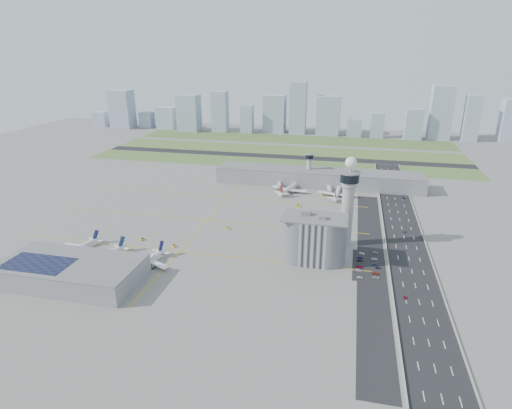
% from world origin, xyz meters
% --- Properties ---
extents(ground, '(1000.00, 1000.00, 0.00)m').
position_xyz_m(ground, '(0.00, 0.00, 0.00)').
color(ground, gray).
extents(grass_strip_0, '(480.00, 50.00, 0.08)m').
position_xyz_m(grass_strip_0, '(-20.00, 225.00, 0.04)').
color(grass_strip_0, '#4C7035').
rests_on(grass_strip_0, ground).
extents(grass_strip_1, '(480.00, 60.00, 0.08)m').
position_xyz_m(grass_strip_1, '(-20.00, 300.00, 0.04)').
color(grass_strip_1, '#536F34').
rests_on(grass_strip_1, ground).
extents(grass_strip_2, '(480.00, 70.00, 0.08)m').
position_xyz_m(grass_strip_2, '(-20.00, 380.00, 0.04)').
color(grass_strip_2, '#4F6F34').
rests_on(grass_strip_2, ground).
extents(runway, '(480.00, 22.00, 0.10)m').
position_xyz_m(runway, '(-20.00, 262.00, 0.06)').
color(runway, black).
rests_on(runway, ground).
extents(highway, '(28.00, 500.00, 0.10)m').
position_xyz_m(highway, '(115.00, 0.00, 0.05)').
color(highway, black).
rests_on(highway, ground).
extents(barrier_left, '(0.60, 500.00, 1.20)m').
position_xyz_m(barrier_left, '(101.00, 0.00, 0.60)').
color(barrier_left, '#9E9E99').
rests_on(barrier_left, ground).
extents(barrier_right, '(0.60, 500.00, 1.20)m').
position_xyz_m(barrier_right, '(129.00, 0.00, 0.60)').
color(barrier_right, '#9E9E99').
rests_on(barrier_right, ground).
extents(landside_road, '(18.00, 260.00, 0.08)m').
position_xyz_m(landside_road, '(90.00, -10.00, 0.04)').
color(landside_road, black).
rests_on(landside_road, ground).
extents(parking_lot, '(20.00, 44.00, 0.10)m').
position_xyz_m(parking_lot, '(88.00, -22.00, 0.05)').
color(parking_lot, black).
rests_on(parking_lot, ground).
extents(taxiway_line_h_0, '(260.00, 0.60, 0.01)m').
position_xyz_m(taxiway_line_h_0, '(-40.00, -30.00, 0.01)').
color(taxiway_line_h_0, yellow).
rests_on(taxiway_line_h_0, ground).
extents(taxiway_line_h_1, '(260.00, 0.60, 0.01)m').
position_xyz_m(taxiway_line_h_1, '(-40.00, 30.00, 0.01)').
color(taxiway_line_h_1, yellow).
rests_on(taxiway_line_h_1, ground).
extents(taxiway_line_h_2, '(260.00, 0.60, 0.01)m').
position_xyz_m(taxiway_line_h_2, '(-40.00, 90.00, 0.01)').
color(taxiway_line_h_2, yellow).
rests_on(taxiway_line_h_2, ground).
extents(taxiway_line_v, '(0.60, 260.00, 0.01)m').
position_xyz_m(taxiway_line_v, '(-40.00, 30.00, 0.01)').
color(taxiway_line_v, yellow).
rests_on(taxiway_line_v, ground).
extents(control_tower, '(14.00, 14.00, 64.50)m').
position_xyz_m(control_tower, '(72.00, 8.00, 35.04)').
color(control_tower, '#ADAAA5').
rests_on(control_tower, ground).
extents(secondary_tower, '(8.60, 8.60, 31.90)m').
position_xyz_m(secondary_tower, '(30.00, 150.00, 18.80)').
color(secondary_tower, '#ADAAA5').
rests_on(secondary_tower, ground).
extents(admin_building, '(42.00, 24.00, 33.50)m').
position_xyz_m(admin_building, '(51.99, -22.00, 15.30)').
color(admin_building, '#B2B2B7').
rests_on(admin_building, ground).
extents(terminal_pier, '(210.00, 32.00, 15.80)m').
position_xyz_m(terminal_pier, '(40.00, 148.00, 7.90)').
color(terminal_pier, gray).
rests_on(terminal_pier, ground).
extents(near_terminal, '(84.00, 42.00, 13.00)m').
position_xyz_m(near_terminal, '(-88.07, -82.02, 6.43)').
color(near_terminal, gray).
rests_on(near_terminal, ground).
extents(airplane_near_a, '(39.30, 42.90, 10.00)m').
position_xyz_m(airplane_near_a, '(-108.26, -45.65, 5.00)').
color(airplane_near_a, white).
rests_on(airplane_near_a, ground).
extents(airplane_near_b, '(43.55, 47.49, 11.04)m').
position_xyz_m(airplane_near_b, '(-83.71, -55.02, 5.52)').
color(airplane_near_b, white).
rests_on(airplane_near_b, ground).
extents(airplane_near_c, '(39.30, 43.94, 10.81)m').
position_xyz_m(airplane_near_c, '(-52.20, -55.41, 5.41)').
color(airplane_near_c, white).
rests_on(airplane_near_c, ground).
extents(airplane_far_a, '(48.86, 53.40, 12.47)m').
position_xyz_m(airplane_far_a, '(14.98, 119.59, 6.24)').
color(airplane_far_a, white).
rests_on(airplane_far_a, ground).
extents(airplane_far_b, '(39.57, 45.56, 12.07)m').
position_xyz_m(airplane_far_b, '(61.56, 115.59, 6.03)').
color(airplane_far_b, white).
rests_on(airplane_far_b, ground).
extents(jet_bridge_near_0, '(5.39, 14.31, 5.70)m').
position_xyz_m(jet_bridge_near_0, '(-113.00, -61.00, 2.85)').
color(jet_bridge_near_0, silver).
rests_on(jet_bridge_near_0, ground).
extents(jet_bridge_near_1, '(5.39, 14.31, 5.70)m').
position_xyz_m(jet_bridge_near_1, '(-83.00, -61.00, 2.85)').
color(jet_bridge_near_1, silver).
rests_on(jet_bridge_near_1, ground).
extents(jet_bridge_near_2, '(5.39, 14.31, 5.70)m').
position_xyz_m(jet_bridge_near_2, '(-53.00, -61.00, 2.85)').
color(jet_bridge_near_2, silver).
rests_on(jet_bridge_near_2, ground).
extents(jet_bridge_far_0, '(5.39, 14.31, 5.70)m').
position_xyz_m(jet_bridge_far_0, '(2.00, 132.00, 2.85)').
color(jet_bridge_far_0, silver).
rests_on(jet_bridge_far_0, ground).
extents(jet_bridge_far_1, '(5.39, 14.31, 5.70)m').
position_xyz_m(jet_bridge_far_1, '(52.00, 132.00, 2.85)').
color(jet_bridge_far_1, silver).
rests_on(jet_bridge_far_1, ground).
extents(tug_0, '(3.68, 4.21, 2.05)m').
position_xyz_m(tug_0, '(-76.46, -36.97, 1.02)').
color(tug_0, yellow).
rests_on(tug_0, ground).
extents(tug_1, '(3.58, 3.68, 1.77)m').
position_xyz_m(tug_1, '(-73.69, -18.77, 0.89)').
color(tug_1, gold).
rests_on(tug_1, ground).
extents(tug_2, '(3.45, 3.48, 1.69)m').
position_xyz_m(tug_2, '(-46.69, -23.77, 0.84)').
color(tug_2, gold).
rests_on(tug_2, ground).
extents(tug_3, '(2.82, 2.01, 1.59)m').
position_xyz_m(tug_3, '(-17.73, 15.38, 0.80)').
color(tug_3, gold).
rests_on(tug_3, ground).
extents(tug_4, '(4.09, 3.27, 2.10)m').
position_xyz_m(tug_4, '(28.37, 78.94, 1.05)').
color(tug_4, yellow).
rests_on(tug_4, ground).
extents(tug_5, '(3.20, 3.46, 1.66)m').
position_xyz_m(tug_5, '(47.57, 114.51, 0.83)').
color(tug_5, gold).
rests_on(tug_5, ground).
extents(car_lot_0, '(3.87, 1.80, 1.28)m').
position_xyz_m(car_lot_0, '(82.69, -40.14, 0.64)').
color(car_lot_0, white).
rests_on(car_lot_0, ground).
extents(car_lot_1, '(3.66, 1.33, 1.20)m').
position_xyz_m(car_lot_1, '(82.14, -31.26, 0.60)').
color(car_lot_1, '#9D9D9D').
rests_on(car_lot_1, ground).
extents(car_lot_2, '(4.49, 2.53, 1.18)m').
position_xyz_m(car_lot_2, '(82.71, -26.21, 0.59)').
color(car_lot_2, '#A0052F').
rests_on(car_lot_2, ground).
extents(car_lot_3, '(4.15, 2.14, 1.15)m').
position_xyz_m(car_lot_3, '(82.80, -17.07, 0.57)').
color(car_lot_3, black).
rests_on(car_lot_3, ground).
extents(car_lot_4, '(3.77, 2.00, 1.22)m').
position_xyz_m(car_lot_4, '(82.96, -13.03, 0.61)').
color(car_lot_4, navy).
rests_on(car_lot_4, ground).
extents(car_lot_5, '(3.73, 1.64, 1.19)m').
position_xyz_m(car_lot_5, '(84.14, -6.24, 0.60)').
color(car_lot_5, silver).
rests_on(car_lot_5, ground).
extents(car_lot_6, '(4.13, 1.99, 1.13)m').
position_xyz_m(car_lot_6, '(92.54, -38.18, 0.57)').
color(car_lot_6, '#ADAFB2').
rests_on(car_lot_6, ground).
extents(car_lot_7, '(4.67, 2.21, 1.32)m').
position_xyz_m(car_lot_7, '(92.36, -32.78, 0.66)').
color(car_lot_7, maroon).
rests_on(car_lot_7, ground).
extents(car_lot_8, '(3.59, 1.50, 1.21)m').
position_xyz_m(car_lot_8, '(94.07, -24.88, 0.61)').
color(car_lot_8, '#252528').
rests_on(car_lot_8, ground).
extents(car_lot_9, '(3.46, 1.25, 1.13)m').
position_xyz_m(car_lot_9, '(92.37, -20.77, 0.57)').
color(car_lot_9, navy).
rests_on(car_lot_9, ground).
extents(car_lot_10, '(4.24, 2.45, 1.11)m').
position_xyz_m(car_lot_10, '(92.18, -12.60, 0.56)').
color(car_lot_10, white).
rests_on(car_lot_10, ground).
extents(car_lot_11, '(4.26, 1.99, 1.20)m').
position_xyz_m(car_lot_11, '(93.25, -3.00, 0.60)').
color(car_lot_11, gray).
rests_on(car_lot_11, ground).
extents(car_hw_0, '(1.62, 3.47, 1.15)m').
position_xyz_m(car_hw_0, '(107.70, -57.59, 0.57)').
color(car_hw_0, maroon).
rests_on(car_hw_0, ground).
extents(car_hw_1, '(1.39, 3.98, 1.31)m').
position_xyz_m(car_hw_1, '(116.00, 39.21, 0.66)').
color(car_hw_1, black).
rests_on(car_hw_1, ground).
extents(car_hw_2, '(2.18, 4.24, 1.14)m').
position_xyz_m(car_hw_2, '(122.77, 121.49, 0.57)').
color(car_hw_2, '#192D4B').
rests_on(car_hw_2, ground).
extents(car_hw_4, '(1.42, 3.32, 1.12)m').
position_xyz_m(car_hw_4, '(107.79, 179.78, 0.56)').
color(car_hw_4, slate).
rests_on(car_hw_4, ground).
extents(skyline_bldg_0, '(24.05, 19.24, 26.50)m').
position_xyz_m(skyline_bldg_0, '(-377.77, 421.70, 13.25)').
color(skyline_bldg_0, '#9EADC1').
rests_on(skyline_bldg_0, ground).
extents(skyline_bldg_1, '(37.63, 30.10, 65.60)m').
position_xyz_m(skyline_bldg_1, '(-331.22, 417.61, 32.80)').
color(skyline_bldg_1, '#9EADC1').
rests_on(skyline_bldg_1, ground).
extents(skyline_bldg_2, '(22.81, 18.25, 26.79)m').
position_xyz_m(skyline_bldg_2, '(-291.25, 430.16, 13.39)').
color(skyline_bldg_2, '#9EADC1').
rests_on(skyline_bldg_2, ground).
extents(skyline_bldg_3, '(32.30, 25.84, 36.93)m').
position_xyz_m(skyline_bldg_3, '(-252.58, 431.35, 18.47)').
color(skyline_bldg_3, '#9EADC1').
rests_on(skyline_bldg_3, ground).
extents(skyline_bldg_4, '(35.81, 28.65, 60.36)m').
position_xyz_m(skyline_bldg_4, '(-204.47, 415.19, 30.18)').
color(skyline_bldg_4, '#9EADC1').
rests_on(skyline_bldg_4, ground).
extents(skyline_bldg_5, '(25.49, 20.39, 66.89)m').
position_xyz_m(skyline_bldg_5, '(-150.11, 419.66, 33.44)').
color(skyline_bldg_5, '#9EADC1').
rests_on(skyline_bldg_5, ground).
extents(skyline_bldg_6, '(20.04, 16.03, 45.20)m').
position_xyz_m(skyline_bldg_6, '(-102.68, 417.90, 22.60)').
color(skyline_bldg_6, '#9EADC1').
rests_on(skyline_bldg_6, ground).
extents(skyline_bldg_7, '(35.76, 28.61, 61.22)m').
position_xyz_m(skyline_bldg_7, '(-59.44, 436.89, 30.61)').
color(skyline_bldg_7, '#9EADC1').
rests_on(skyline_bldg_7, ground).
extents(skyline_bldg_8, '(26.33, 21.06, 83.39)m').
position_xyz_m(skyline_bldg_8, '(-19.42, 431.56, 41.69)').
color(skyline_bldg_8, '#9EADC1').
rests_on(skyline_bldg_8, ground).
extents(skyline_bldg_9, '(36.96, 29.57, 62.11)m').
position_xyz_m(skyline_bldg_9, '(30.27, 432.32, 31.06)').
color(skyline_bldg_9, '#9EADC1').
rests_on(skyline_bldg_9, ground).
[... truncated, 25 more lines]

